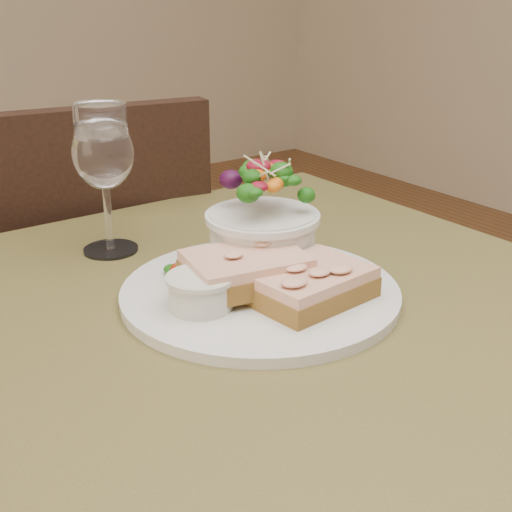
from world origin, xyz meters
TOP-DOWN VIEW (x-y plane):
  - cafe_table at (0.00, 0.00)m, footprint 0.80×0.80m
  - chair_far at (0.02, 0.61)m, footprint 0.49×0.49m
  - dinner_plate at (0.03, 0.02)m, footprint 0.31×0.31m
  - sandwich_front at (0.05, -0.03)m, footprint 0.13×0.10m
  - sandwich_back at (0.01, 0.03)m, footprint 0.14×0.12m
  - ramekin at (-0.05, 0.02)m, footprint 0.07×0.07m
  - salad_bowl at (0.07, 0.08)m, footprint 0.13×0.13m
  - garnish at (-0.03, 0.10)m, footprint 0.05×0.04m
  - wine_glass at (-0.04, 0.25)m, footprint 0.08×0.08m

SIDE VIEW (x-z plane):
  - chair_far at x=0.02m, z-range -0.16..0.74m
  - cafe_table at x=0.00m, z-range 0.27..1.02m
  - dinner_plate at x=0.03m, z-range 0.75..0.76m
  - garnish at x=-0.03m, z-range 0.76..0.78m
  - sandwich_front at x=0.05m, z-range 0.76..0.80m
  - ramekin at x=-0.05m, z-range 0.76..0.80m
  - sandwich_back at x=0.01m, z-range 0.77..0.80m
  - salad_bowl at x=0.07m, z-range 0.76..0.88m
  - wine_glass at x=-0.04m, z-range 0.79..0.96m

